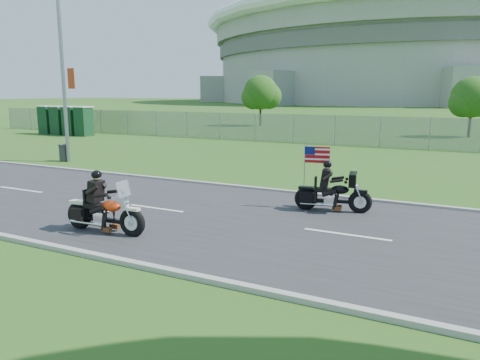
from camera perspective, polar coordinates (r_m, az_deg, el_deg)
The scene contains 16 objects.
ground at distance 13.55m, azimuth -3.80°, elevation -4.52°, with size 420.00×420.00×0.00m, color #254C17.
road at distance 13.54m, azimuth -3.80°, elevation -4.44°, with size 120.00×8.00×0.04m, color #28282B.
curb_north at distance 17.04m, azimuth 3.21°, elevation -1.17°, with size 120.00×0.18×0.12m, color #9E9B93.
curb_south at distance 10.44m, azimuth -15.44°, elevation -9.30°, with size 120.00×0.18×0.12m, color #9E9B93.
fence at distance 33.44m, azimuth 6.52°, elevation 6.25°, with size 60.00×0.03×2.00m, color gray.
stadium at distance 183.56m, azimuth 19.27°, elevation 13.87°, with size 140.40×140.40×29.20m.
streetlight at distance 25.66m, azimuth -20.57°, elevation 14.71°, with size 0.90×2.46×10.00m.
porta_toilet_a at distance 40.34m, azimuth -18.52°, elevation 6.74°, with size 1.10×1.10×2.30m, color #11361B.
porta_toilet_b at distance 41.35m, azimuth -19.89°, elevation 6.74°, with size 1.10×1.10×2.30m, color #11361B.
porta_toilet_c at distance 42.38m, azimuth -21.19°, elevation 6.73°, with size 1.10×1.10×2.30m, color #11361B.
porta_toilet_d at distance 43.43m, azimuth -22.43°, elevation 6.73°, with size 1.10×1.10×2.30m, color #11361B.
tree_fence_near at distance 41.25m, azimuth 26.49°, elevation 8.79°, with size 3.52×3.28×4.75m.
tree_fence_mid at distance 49.75m, azimuth 2.59°, elevation 10.40°, with size 3.96×3.69×5.30m.
motorcycle_lead at distance 12.38m, azimuth -16.30°, elevation -3.93°, with size 2.42×0.65×1.63m.
motorcycle_follow at distance 14.22m, azimuth 11.21°, elevation -1.77°, with size 2.29×0.93×1.92m.
trash_can at distance 25.92m, azimuth -20.65°, elevation 3.09°, with size 0.49×0.49×0.85m, color #39393E.
Camera 1 is at (6.74, -11.20, 3.55)m, focal length 35.00 mm.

